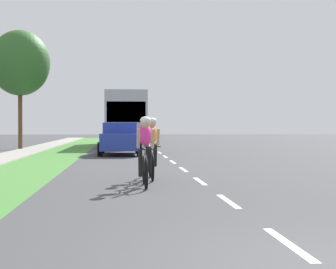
# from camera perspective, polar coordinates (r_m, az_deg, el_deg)

# --- Properties ---
(ground_plane) EXTENTS (120.00, 120.00, 0.00)m
(ground_plane) POSITION_cam_1_polar(r_m,az_deg,el_deg) (24.89, -0.54, -2.22)
(ground_plane) COLOR #424244
(grass_verge) EXTENTS (2.37, 70.00, 0.01)m
(grass_verge) POSITION_cam_1_polar(r_m,az_deg,el_deg) (24.99, -11.78, -2.22)
(grass_verge) COLOR #478438
(grass_verge) RESTS_ON ground_plane
(sidewalk_concrete) EXTENTS (1.72, 70.00, 0.10)m
(sidewalk_concrete) POSITION_cam_1_polar(r_m,az_deg,el_deg) (25.31, -16.38, -2.20)
(sidewalk_concrete) COLOR #9E998E
(sidewalk_concrete) RESTS_ON ground_plane
(lane_markings_center) EXTENTS (0.12, 54.30, 0.01)m
(lane_markings_center) POSITION_cam_1_polar(r_m,az_deg,el_deg) (28.87, -1.15, -1.78)
(lane_markings_center) COLOR white
(lane_markings_center) RESTS_ON ground_plane
(cyclist_lead) EXTENTS (0.42, 1.72, 1.58)m
(cyclist_lead) POSITION_cam_1_polar(r_m,az_deg,el_deg) (11.94, -2.47, -1.76)
(cyclist_lead) COLOR black
(cyclist_lead) RESTS_ON ground_plane
(cyclist_trailing) EXTENTS (0.42, 1.72, 1.58)m
(cyclist_trailing) POSITION_cam_1_polar(r_m,az_deg,el_deg) (13.61, -1.79, -1.43)
(cyclist_trailing) COLOR black
(cyclist_trailing) RESTS_ON ground_plane
(sedan_blue) EXTENTS (1.98, 4.30, 1.52)m
(sedan_blue) POSITION_cam_1_polar(r_m,az_deg,el_deg) (25.36, -5.18, -0.43)
(sedan_blue) COLOR #23389E
(sedan_blue) RESTS_ON ground_plane
(bus_silver) EXTENTS (2.78, 11.60, 3.48)m
(bus_silver) POSITION_cam_1_polar(r_m,az_deg,el_deg) (36.61, -4.58, 1.89)
(bus_silver) COLOR #A5A8AD
(bus_silver) RESTS_ON ground_plane
(street_tree_near) EXTENTS (3.42, 3.42, 6.87)m
(street_tree_near) POSITION_cam_1_polar(r_m,az_deg,el_deg) (32.05, -15.56, 7.36)
(street_tree_near) COLOR brown
(street_tree_near) RESTS_ON ground_plane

